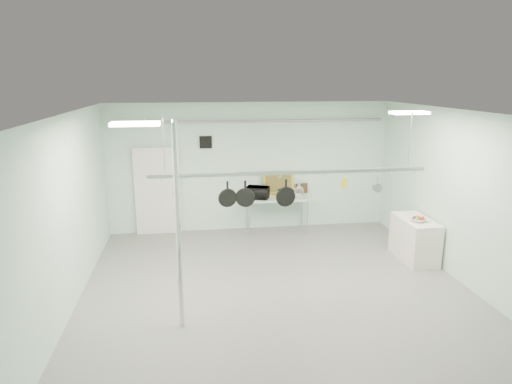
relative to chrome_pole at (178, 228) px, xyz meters
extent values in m
plane|color=gray|center=(1.70, 0.60, -1.60)|extent=(8.00, 8.00, 0.00)
cube|color=silver|center=(1.70, 0.60, 1.59)|extent=(7.00, 8.00, 0.02)
cube|color=silver|center=(1.70, 4.59, 0.00)|extent=(7.00, 0.02, 3.20)
cube|color=silver|center=(5.19, 0.60, 0.00)|extent=(0.02, 8.00, 3.20)
cube|color=silver|center=(-0.60, 4.54, -0.55)|extent=(1.10, 0.10, 2.20)
cube|color=black|center=(0.60, 4.57, 0.65)|extent=(0.30, 0.04, 0.30)
cylinder|color=gray|center=(1.70, 4.50, 1.15)|extent=(6.60, 0.07, 0.07)
cylinder|color=silver|center=(0.00, 0.00, 0.00)|extent=(0.08, 0.08, 3.20)
cube|color=#AECDC0|center=(2.30, 4.20, -0.72)|extent=(1.60, 0.70, 0.05)
cylinder|color=#B7B7BC|center=(1.58, 3.92, -1.17)|extent=(0.04, 0.04, 0.86)
cylinder|color=#B7B7BC|center=(1.58, 4.48, -1.17)|extent=(0.04, 0.04, 0.86)
cylinder|color=#B7B7BC|center=(3.02, 3.92, -1.17)|extent=(0.04, 0.04, 0.86)
cylinder|color=#B7B7BC|center=(3.02, 4.48, -1.17)|extent=(0.04, 0.04, 0.86)
cube|color=silver|center=(4.85, 2.00, -1.15)|extent=(0.60, 1.20, 0.90)
cube|color=#B7B7BC|center=(1.90, 0.90, 0.60)|extent=(4.80, 0.06, 0.06)
cylinder|color=#B7B7BC|center=(-0.20, 0.90, 1.10)|extent=(0.02, 0.02, 0.94)
cylinder|color=#B7B7BC|center=(4.00, 0.90, 1.10)|extent=(0.02, 0.02, 0.94)
cube|color=white|center=(-0.50, -0.20, 1.56)|extent=(0.65, 0.30, 0.05)
cube|color=white|center=(4.10, 1.20, 1.56)|extent=(0.65, 0.30, 0.05)
imported|color=black|center=(1.81, 4.13, -0.55)|extent=(0.63, 0.54, 0.29)
cylinder|color=white|center=(2.37, 4.06, -0.60)|extent=(0.16, 0.16, 0.19)
cube|color=gold|center=(2.40, 4.50, -0.41)|extent=(0.78, 0.15, 0.58)
cube|color=#332311|center=(3.01, 4.50, -0.57)|extent=(0.31, 0.11, 0.25)
imported|color=silver|center=(4.81, 1.82, -0.66)|extent=(0.43, 0.43, 0.08)
camera|label=1|loc=(0.21, -6.52, 2.15)|focal=32.00mm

